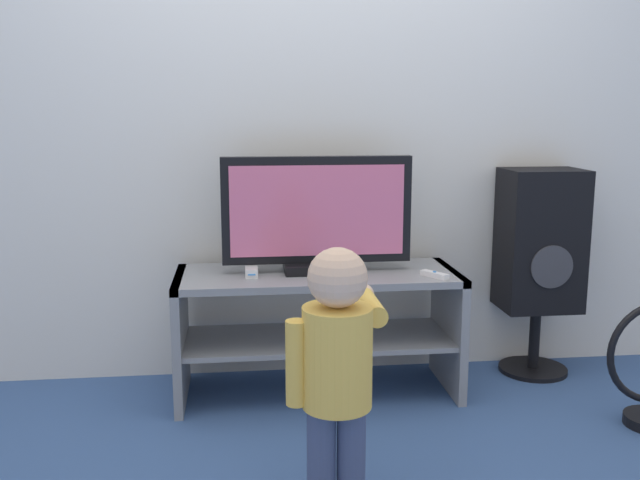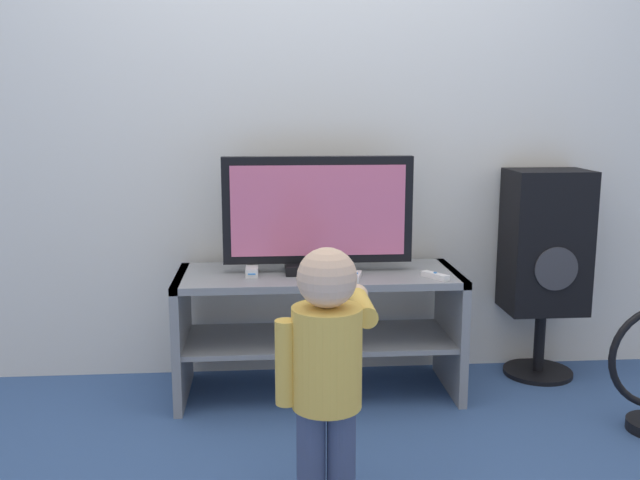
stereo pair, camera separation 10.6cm
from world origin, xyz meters
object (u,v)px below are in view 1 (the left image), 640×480
game_console (251,270)px  remote_secondary (356,276)px  speaker_tower (540,245)px  remote_primary (434,275)px  child (337,358)px  television (317,216)px

game_console → remote_secondary: (0.43, -0.12, -0.01)m
game_console → remote_secondary: bearing=-16.2°
remote_secondary → speaker_tower: 0.94m
remote_primary → child: 0.93m
remote_primary → speaker_tower: speaker_tower is taller
speaker_tower → television: bearing=-174.1°
remote_secondary → child: child is taller
television → remote_primary: television is taller
television → remote_secondary: size_ratio=5.98×
game_console → remote_primary: game_console is taller
remote_secondary → speaker_tower: size_ratio=0.14×
game_console → remote_primary: 0.77m
television → remote_primary: bearing=-19.4°
television → remote_primary: size_ratio=6.34×
television → remote_secondary: television is taller
television → remote_secondary: 0.31m
television → speaker_tower: (1.04, 0.11, -0.17)m
child → television: bearing=87.4°
game_console → speaker_tower: (1.33, 0.13, 0.05)m
remote_secondary → remote_primary: bearing=-2.9°
television → remote_primary: (0.47, -0.17, -0.23)m
remote_secondary → speaker_tower: (0.90, 0.26, 0.06)m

